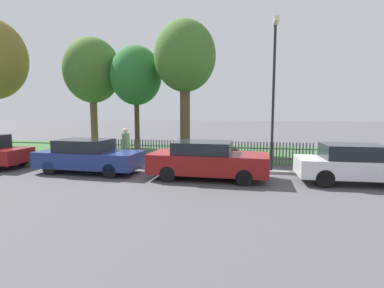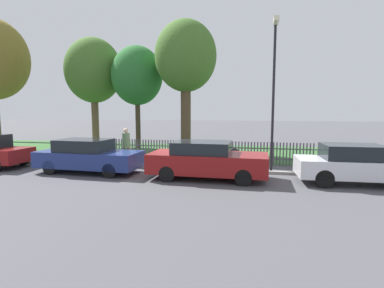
# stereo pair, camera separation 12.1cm
# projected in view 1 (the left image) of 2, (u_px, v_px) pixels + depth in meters

# --- Properties ---
(ground_plane) EXTENTS (120.00, 120.00, 0.00)m
(ground_plane) POSITION_uv_depth(u_px,v_px,m) (179.00, 171.00, 13.13)
(ground_plane) COLOR #4C4C51
(kerb_stone) EXTENTS (43.96, 0.20, 0.12)m
(kerb_stone) POSITION_uv_depth(u_px,v_px,m) (180.00, 169.00, 13.22)
(kerb_stone) COLOR gray
(kerb_stone) RESTS_ON ground
(grass_strip) EXTENTS (43.96, 7.73, 0.01)m
(grass_strip) POSITION_uv_depth(u_px,v_px,m) (202.00, 152.00, 18.91)
(grass_strip) COLOR #33602D
(grass_strip) RESTS_ON ground
(park_fence) EXTENTS (43.96, 0.05, 1.11)m
(park_fence) POSITION_uv_depth(u_px,v_px,m) (189.00, 151.00, 15.10)
(park_fence) COLOR #4C4C51
(park_fence) RESTS_ON ground
(parked_car_black_saloon) EXTENTS (4.43, 1.84, 1.41)m
(parked_car_black_saloon) POSITION_uv_depth(u_px,v_px,m) (88.00, 156.00, 12.62)
(parked_car_black_saloon) COLOR navy
(parked_car_black_saloon) RESTS_ON ground
(parked_car_navy_estate) EXTENTS (4.52, 1.89, 1.45)m
(parked_car_navy_estate) POSITION_uv_depth(u_px,v_px,m) (207.00, 160.00, 11.50)
(parked_car_navy_estate) COLOR maroon
(parked_car_navy_estate) RESTS_ON ground
(parked_car_red_compact) EXTENTS (4.23, 1.81, 1.43)m
(parked_car_red_compact) POSITION_uv_depth(u_px,v_px,m) (356.00, 164.00, 10.71)
(parked_car_red_compact) COLOR silver
(parked_car_red_compact) RESTS_ON ground
(covered_motorcycle) EXTENTS (1.92, 0.75, 1.04)m
(covered_motorcycle) POSITION_uv_depth(u_px,v_px,m) (224.00, 155.00, 13.39)
(covered_motorcycle) COLOR black
(covered_motorcycle) RESTS_ON ground
(tree_behind_motorcycle) EXTENTS (3.94, 3.94, 7.66)m
(tree_behind_motorcycle) POSITION_uv_depth(u_px,v_px,m) (92.00, 71.00, 20.95)
(tree_behind_motorcycle) COLOR brown
(tree_behind_motorcycle) RESTS_ON ground
(tree_mid_park) EXTENTS (3.43, 3.43, 6.90)m
(tree_mid_park) POSITION_uv_depth(u_px,v_px,m) (136.00, 76.00, 20.06)
(tree_mid_park) COLOR #473828
(tree_mid_park) RESTS_ON ground
(tree_far_left) EXTENTS (3.77, 3.77, 8.07)m
(tree_far_left) POSITION_uv_depth(u_px,v_px,m) (185.00, 58.00, 18.23)
(tree_far_left) COLOR brown
(tree_far_left) RESTS_ON ground
(pedestrian_near_fence) EXTENTS (0.44, 0.44, 1.79)m
(pedestrian_near_fence) POSITION_uv_depth(u_px,v_px,m) (126.00, 144.00, 14.21)
(pedestrian_near_fence) COLOR #7F6B51
(pedestrian_near_fence) RESTS_ON ground
(street_lamp) EXTENTS (0.20, 0.79, 6.26)m
(street_lamp) POSITION_uv_depth(u_px,v_px,m) (274.00, 80.00, 12.38)
(street_lamp) COLOR black
(street_lamp) RESTS_ON ground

